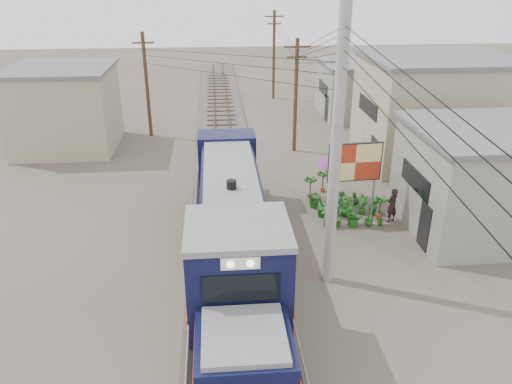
{
  "coord_description": "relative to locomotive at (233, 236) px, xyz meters",
  "views": [
    {
      "loc": [
        -0.53,
        -16.07,
        10.83
      ],
      "look_at": [
        1.09,
        2.9,
        2.2
      ],
      "focal_mm": 35.0,
      "sensor_mm": 36.0,
      "label": 1
    }
  ],
  "objects": [
    {
      "name": "shophouse_front",
      "position": [
        11.5,
        2.97,
        0.58
      ],
      "size": [
        7.35,
        6.3,
        4.7
      ],
      "color": "gray",
      "rests_on": "ground"
    },
    {
      "name": "shophouse_left",
      "position": [
        -10.0,
        15.97,
        0.83
      ],
      "size": [
        6.3,
        6.3,
        5.2
      ],
      "color": "tan",
      "rests_on": "ground"
    },
    {
      "name": "locomotive",
      "position": [
        0.0,
        0.0,
        0.0
      ],
      "size": [
        3.03,
        16.5,
        4.09
      ],
      "color": "black",
      "rests_on": "ground"
    },
    {
      "name": "shophouse_back",
      "position": [
        11.0,
        21.97,
        0.33
      ],
      "size": [
        6.3,
        6.3,
        4.2
      ],
      "color": "gray",
      "rests_on": "ground"
    },
    {
      "name": "shophouse_mid",
      "position": [
        12.5,
        11.97,
        1.33
      ],
      "size": [
        8.4,
        7.35,
        6.2
      ],
      "color": "tan",
      "rests_on": "ground"
    },
    {
      "name": "vendor",
      "position": [
        7.45,
        3.87,
        -0.94
      ],
      "size": [
        0.72,
        0.64,
        1.67
      ],
      "primitive_type": "imported",
      "rotation": [
        0.0,
        0.0,
        3.65
      ],
      "color": "black",
      "rests_on": "ground"
    },
    {
      "name": "market_umbrella",
      "position": [
        5.48,
        6.19,
        0.52
      ],
      "size": [
        2.95,
        2.95,
        2.61
      ],
      "rotation": [
        0.0,
        0.0,
        -0.29
      ],
      "color": "black",
      "rests_on": "ground"
    },
    {
      "name": "track",
      "position": [
        0.0,
        9.97,
        -1.52
      ],
      "size": [
        1.15,
        70.0,
        0.12
      ],
      "color": "#51331E",
      "rests_on": "ground"
    },
    {
      "name": "ground",
      "position": [
        0.0,
        -0.03,
        -1.78
      ],
      "size": [
        120.0,
        120.0,
        0.0
      ],
      "primitive_type": "plane",
      "color": "#473F35",
      "rests_on": "ground"
    },
    {
      "name": "utility_pole_main",
      "position": [
        3.5,
        -0.53,
        3.22
      ],
      "size": [
        0.4,
        0.4,
        10.0
      ],
      "color": "#9E9B93",
      "rests_on": "ground"
    },
    {
      "name": "wooden_pole_left",
      "position": [
        -5.0,
        17.97,
        1.9
      ],
      "size": [
        1.6,
        0.24,
        7.0
      ],
      "color": "#4C3826",
      "rests_on": "ground"
    },
    {
      "name": "billboard",
      "position": [
        5.62,
        4.14,
        1.04
      ],
      "size": [
        2.46,
        0.29,
        3.8
      ],
      "rotation": [
        0.0,
        0.0,
        0.07
      ],
      "color": "#99999E",
      "rests_on": "ground"
    },
    {
      "name": "power_lines",
      "position": [
        -0.14,
        8.47,
        5.79
      ],
      "size": [
        9.65,
        19.0,
        3.3
      ],
      "color": "black",
      "rests_on": "ground"
    },
    {
      "name": "ballast",
      "position": [
        0.0,
        9.97,
        -1.7
      ],
      "size": [
        3.6,
        70.0,
        0.16
      ],
      "primitive_type": "cube",
      "color": "#595651",
      "rests_on": "ground"
    },
    {
      "name": "wooden_pole_mid",
      "position": [
        4.5,
        13.97,
        1.9
      ],
      "size": [
        1.6,
        0.24,
        7.0
      ],
      "color": "#4C3826",
      "rests_on": "ground"
    },
    {
      "name": "plant_nursery",
      "position": [
        5.26,
        4.52,
        -1.31
      ],
      "size": [
        3.49,
        3.08,
        1.1
      ],
      "color": "#20621C",
      "rests_on": "ground"
    },
    {
      "name": "wooden_pole_far",
      "position": [
        4.8,
        27.97,
        2.16
      ],
      "size": [
        1.6,
        0.24,
        7.5
      ],
      "color": "#4C3826",
      "rests_on": "ground"
    }
  ]
}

